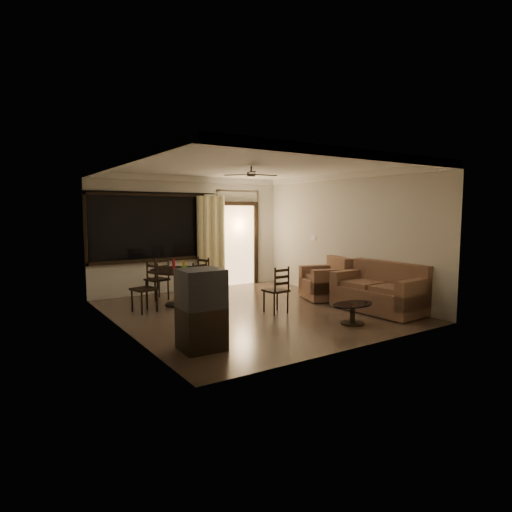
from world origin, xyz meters
TOP-DOWN VIEW (x-y plane):
  - ground at (0.00, 0.00)m, footprint 5.50×5.50m
  - room_shell at (0.59, 1.77)m, footprint 5.50×6.70m
  - dining_table at (-0.95, 1.29)m, footprint 1.20×1.20m
  - dining_chair_west at (-1.76, 1.08)m, footprint 0.51×0.51m
  - dining_chair_east at (-0.14, 1.49)m, footprint 0.51×0.51m
  - dining_chair_south at (-0.74, 0.45)m, footprint 0.51×0.55m
  - dining_chair_north at (-1.15, 2.05)m, footprint 0.51×0.51m
  - tv_cabinet at (-1.85, -1.59)m, footprint 0.63×0.56m
  - sofa at (2.12, -1.40)m, footprint 1.02×1.79m
  - armchair at (2.05, 0.06)m, footprint 1.14×1.14m
  - coffee_table at (0.93, -1.79)m, footprint 0.82×0.49m
  - side_chair at (0.32, -0.39)m, footprint 0.42×0.42m

SIDE VIEW (x-z plane):
  - ground at x=0.00m, z-range 0.00..0.00m
  - coffee_table at x=0.93m, z-range 0.06..0.42m
  - side_chair at x=0.32m, z-range -0.18..0.72m
  - dining_chair_west at x=-1.76m, z-range -0.19..0.76m
  - dining_chair_east at x=-0.14m, z-range -0.19..0.76m
  - dining_chair_north at x=-1.15m, z-range -0.19..0.76m
  - dining_chair_south at x=-0.74m, z-range -0.17..0.78m
  - sofa at x=2.12m, z-range -0.09..0.84m
  - armchair at x=2.05m, z-range -0.08..0.83m
  - tv_cabinet at x=-1.85m, z-range 0.00..1.15m
  - dining_table at x=-0.95m, z-range 0.11..1.07m
  - room_shell at x=0.59m, z-range -0.92..4.58m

